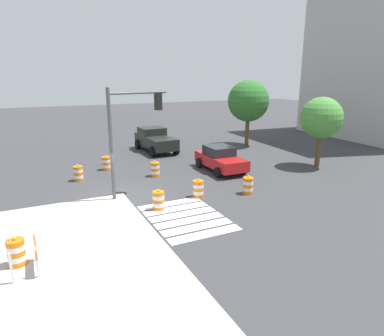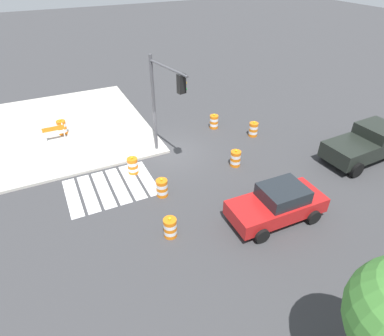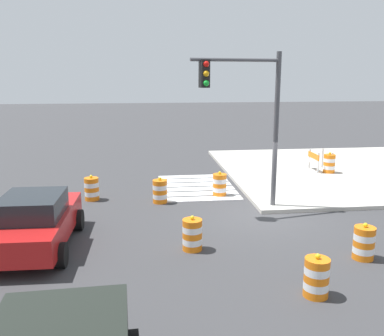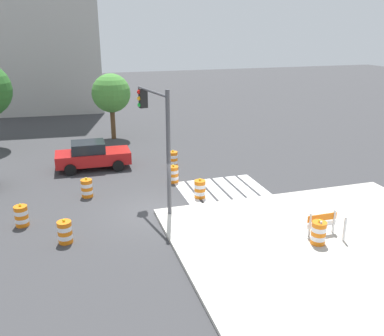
{
  "view_description": "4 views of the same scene",
  "coord_description": "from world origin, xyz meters",
  "px_view_note": "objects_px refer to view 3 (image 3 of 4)",
  "views": [
    {
      "loc": [
        16.8,
        -4.12,
        6.16
      ],
      "look_at": [
        2.18,
        3.0,
        1.73
      ],
      "focal_mm": 31.65,
      "sensor_mm": 36.0,
      "label": 1
    },
    {
      "loc": [
        5.97,
        15.36,
        10.11
      ],
      "look_at": [
        -0.07,
        2.85,
        0.63
      ],
      "focal_mm": 30.39,
      "sensor_mm": 36.0,
      "label": 2
    },
    {
      "loc": [
        -13.9,
        4.16,
        4.89
      ],
      "look_at": [
        1.24,
        2.34,
        1.49
      ],
      "focal_mm": 39.47,
      "sensor_mm": 36.0,
      "label": 3
    },
    {
      "loc": [
        -3.51,
        -17.27,
        8.15
      ],
      "look_at": [
        2.0,
        0.53,
        1.78
      ],
      "focal_mm": 39.37,
      "sensor_mm": 36.0,
      "label": 4
    }
  ],
  "objects_px": {
    "traffic_barrel_near_corner": "(192,235)",
    "traffic_barrel_crosswalk_end": "(160,191)",
    "construction_barricade": "(316,159)",
    "traffic_barrel_on_sidewalk": "(329,163)",
    "traffic_barrel_median_far": "(364,243)",
    "traffic_barrel_far_curb": "(316,277)",
    "traffic_barrel_median_near": "(220,185)",
    "sports_car": "(36,221)",
    "traffic_light_pole": "(248,103)",
    "traffic_barrel_lane_center": "(92,189)"
  },
  "relations": [
    {
      "from": "traffic_barrel_near_corner",
      "to": "traffic_barrel_crosswalk_end",
      "type": "distance_m",
      "value": 4.68
    },
    {
      "from": "traffic_barrel_crosswalk_end",
      "to": "construction_barricade",
      "type": "distance_m",
      "value": 8.98
    },
    {
      "from": "traffic_barrel_near_corner",
      "to": "construction_barricade",
      "type": "relative_size",
      "value": 0.78
    },
    {
      "from": "traffic_barrel_crosswalk_end",
      "to": "traffic_barrel_on_sidewalk",
      "type": "xyz_separation_m",
      "value": [
        3.51,
        -8.46,
        0.15
      ]
    },
    {
      "from": "traffic_barrel_median_far",
      "to": "traffic_barrel_crosswalk_end",
      "type": "bearing_deg",
      "value": 42.14
    },
    {
      "from": "traffic_barrel_median_far",
      "to": "construction_barricade",
      "type": "xyz_separation_m",
      "value": [
        9.8,
        -2.8,
        0.27
      ]
    },
    {
      "from": "traffic_barrel_far_curb",
      "to": "construction_barricade",
      "type": "relative_size",
      "value": 0.78
    },
    {
      "from": "construction_barricade",
      "to": "traffic_barrel_median_near",
      "type": "bearing_deg",
      "value": 121.04
    },
    {
      "from": "sports_car",
      "to": "traffic_barrel_median_far",
      "type": "bearing_deg",
      "value": -101.21
    },
    {
      "from": "traffic_barrel_far_curb",
      "to": "traffic_barrel_on_sidewalk",
      "type": "distance_m",
      "value": 12.22
    },
    {
      "from": "sports_car",
      "to": "traffic_barrel_median_far",
      "type": "xyz_separation_m",
      "value": [
        -1.77,
        -8.91,
        -0.36
      ]
    },
    {
      "from": "traffic_barrel_median_near",
      "to": "traffic_light_pole",
      "type": "bearing_deg",
      "value": -166.52
    },
    {
      "from": "sports_car",
      "to": "traffic_light_pole",
      "type": "distance_m",
      "value": 7.79
    },
    {
      "from": "traffic_barrel_near_corner",
      "to": "traffic_barrel_lane_center",
      "type": "xyz_separation_m",
      "value": [
        5.3,
        3.37,
        0.0
      ]
    },
    {
      "from": "traffic_barrel_crosswalk_end",
      "to": "traffic_barrel_median_far",
      "type": "height_order",
      "value": "same"
    },
    {
      "from": "traffic_barrel_median_far",
      "to": "traffic_barrel_far_curb",
      "type": "relative_size",
      "value": 1.0
    },
    {
      "from": "traffic_barrel_on_sidewalk",
      "to": "construction_barricade",
      "type": "bearing_deg",
      "value": 39.81
    },
    {
      "from": "traffic_barrel_near_corner",
      "to": "traffic_barrel_median_near",
      "type": "xyz_separation_m",
      "value": [
        5.32,
        -1.77,
        0.0
      ]
    },
    {
      "from": "traffic_barrel_median_far",
      "to": "traffic_barrel_on_sidewalk",
      "type": "relative_size",
      "value": 1.0
    },
    {
      "from": "traffic_barrel_median_far",
      "to": "traffic_light_pole",
      "type": "bearing_deg",
      "value": 27.41
    },
    {
      "from": "traffic_barrel_on_sidewalk",
      "to": "traffic_light_pole",
      "type": "height_order",
      "value": "traffic_light_pole"
    },
    {
      "from": "traffic_barrel_near_corner",
      "to": "traffic_barrel_crosswalk_end",
      "type": "xyz_separation_m",
      "value": [
        4.62,
        0.7,
        0.0
      ]
    },
    {
      "from": "traffic_barrel_near_corner",
      "to": "sports_car",
      "type": "bearing_deg",
      "value": 81.92
    },
    {
      "from": "traffic_barrel_lane_center",
      "to": "traffic_barrel_on_sidewalk",
      "type": "xyz_separation_m",
      "value": [
        2.83,
        -11.12,
        0.15
      ]
    },
    {
      "from": "traffic_light_pole",
      "to": "construction_barricade",
      "type": "bearing_deg",
      "value": -42.24
    },
    {
      "from": "traffic_barrel_crosswalk_end",
      "to": "traffic_barrel_near_corner",
      "type": "bearing_deg",
      "value": -171.36
    },
    {
      "from": "sports_car",
      "to": "traffic_barrel_median_far",
      "type": "distance_m",
      "value": 9.09
    },
    {
      "from": "traffic_barrel_median_far",
      "to": "traffic_light_pole",
      "type": "distance_m",
      "value": 5.93
    },
    {
      "from": "traffic_barrel_near_corner",
      "to": "construction_barricade",
      "type": "bearing_deg",
      "value": -40.19
    },
    {
      "from": "traffic_barrel_crosswalk_end",
      "to": "traffic_barrel_median_near",
      "type": "distance_m",
      "value": 2.57
    },
    {
      "from": "sports_car",
      "to": "traffic_barrel_median_near",
      "type": "distance_m",
      "value": 7.76
    },
    {
      "from": "traffic_barrel_near_corner",
      "to": "traffic_barrel_lane_center",
      "type": "relative_size",
      "value": 1.0
    },
    {
      "from": "traffic_barrel_crosswalk_end",
      "to": "traffic_light_pole",
      "type": "distance_m",
      "value": 4.81
    },
    {
      "from": "traffic_barrel_lane_center",
      "to": "construction_barricade",
      "type": "distance_m",
      "value": 11.2
    },
    {
      "from": "traffic_barrel_median_near",
      "to": "traffic_barrel_median_far",
      "type": "bearing_deg",
      "value": -157.02
    },
    {
      "from": "traffic_barrel_median_near",
      "to": "traffic_barrel_lane_center",
      "type": "relative_size",
      "value": 1.0
    },
    {
      "from": "sports_car",
      "to": "traffic_barrel_near_corner",
      "type": "relative_size",
      "value": 4.26
    },
    {
      "from": "construction_barricade",
      "to": "traffic_light_pole",
      "type": "xyz_separation_m",
      "value": [
        -5.53,
        5.02,
        3.19
      ]
    },
    {
      "from": "traffic_barrel_far_curb",
      "to": "construction_barricade",
      "type": "bearing_deg",
      "value": -22.87
    },
    {
      "from": "sports_car",
      "to": "traffic_barrel_median_near",
      "type": "height_order",
      "value": "sports_car"
    },
    {
      "from": "sports_car",
      "to": "traffic_barrel_far_curb",
      "type": "xyz_separation_m",
      "value": [
        -3.5,
        -6.85,
        -0.36
      ]
    },
    {
      "from": "traffic_barrel_near_corner",
      "to": "traffic_barrel_on_sidewalk",
      "type": "bearing_deg",
      "value": -43.63
    },
    {
      "from": "traffic_light_pole",
      "to": "sports_car",
      "type": "bearing_deg",
      "value": 110.55
    },
    {
      "from": "traffic_barrel_crosswalk_end",
      "to": "traffic_barrel_median_near",
      "type": "xyz_separation_m",
      "value": [
        0.7,
        -2.47,
        0.0
      ]
    },
    {
      "from": "construction_barricade",
      "to": "traffic_barrel_median_far",
      "type": "bearing_deg",
      "value": 164.06
    },
    {
      "from": "traffic_barrel_on_sidewalk",
      "to": "traffic_light_pole",
      "type": "distance_m",
      "value": 8.1
    },
    {
      "from": "traffic_barrel_median_far",
      "to": "sports_car",
      "type": "bearing_deg",
      "value": 78.79
    },
    {
      "from": "traffic_barrel_median_near",
      "to": "traffic_barrel_median_far",
      "type": "xyz_separation_m",
      "value": [
        -6.47,
        -2.74,
        0.0
      ]
    },
    {
      "from": "traffic_barrel_far_curb",
      "to": "traffic_barrel_crosswalk_end",
      "type": "bearing_deg",
      "value": 22.8
    },
    {
      "from": "traffic_barrel_crosswalk_end",
      "to": "traffic_barrel_far_curb",
      "type": "height_order",
      "value": "same"
    }
  ]
}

